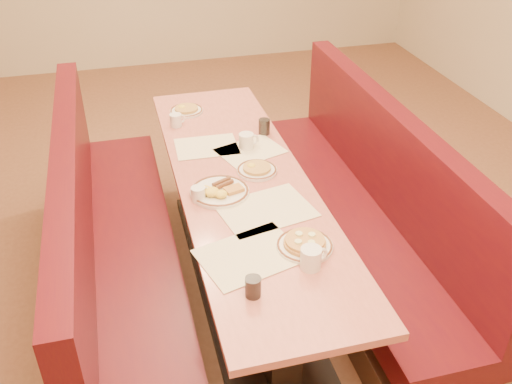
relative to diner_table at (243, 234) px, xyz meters
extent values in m
plane|color=#9E6647|center=(0.00, 0.00, -0.37)|extent=(8.00, 8.00, 0.00)
cube|color=black|center=(0.00, 0.00, -0.34)|extent=(0.55, 1.88, 0.06)
cube|color=black|center=(0.00, 0.00, -0.02)|extent=(0.15, 1.75, 0.71)
cube|color=#D56F62|center=(0.00, 0.00, 0.36)|extent=(0.70, 2.50, 0.04)
cube|color=#4C3326|center=(-0.68, 0.00, -0.27)|extent=(0.55, 2.50, 0.20)
cube|color=#530E0F|center=(-0.68, 0.00, 0.00)|extent=(0.55, 2.50, 0.16)
cube|color=#530E0F|center=(-0.89, 0.00, 0.38)|extent=(0.12, 2.50, 0.60)
cube|color=#4C3326|center=(0.68, 0.00, -0.27)|extent=(0.55, 2.50, 0.20)
cube|color=#530E0F|center=(0.68, 0.00, 0.00)|extent=(0.55, 2.50, 0.16)
cube|color=#530E0F|center=(0.89, 0.00, 0.38)|extent=(0.12, 2.50, 0.60)
cube|color=#FFF1C7|center=(-0.12, -0.65, 0.38)|extent=(0.51, 0.44, 0.00)
cube|color=#FFF1C7|center=(0.04, -0.32, 0.38)|extent=(0.51, 0.42, 0.00)
cube|color=#FFF1C7|center=(-0.12, 0.41, 0.38)|extent=(0.38, 0.29, 0.00)
cube|color=#FFF1C7|center=(0.12, 0.30, 0.38)|extent=(0.43, 0.38, 0.00)
cylinder|color=white|center=(0.13, -0.65, 0.38)|extent=(0.26, 0.26, 0.02)
torus|color=brown|center=(0.13, -0.65, 0.39)|extent=(0.26, 0.26, 0.01)
cylinder|color=#D5964C|center=(0.13, -0.65, 0.40)|extent=(0.19, 0.19, 0.02)
cylinder|color=#D5964C|center=(0.13, -0.65, 0.42)|extent=(0.18, 0.18, 0.01)
cylinder|color=#F6F3A0|center=(0.17, -0.64, 0.43)|extent=(0.03, 0.03, 0.01)
cylinder|color=#F6F3A0|center=(0.12, -0.61, 0.43)|extent=(0.03, 0.03, 0.01)
cylinder|color=#F6F3A0|center=(0.10, -0.67, 0.43)|extent=(0.03, 0.03, 0.01)
cylinder|color=#F6F3A0|center=(0.15, -0.69, 0.43)|extent=(0.03, 0.03, 0.01)
cylinder|color=white|center=(-0.15, -0.11, 0.39)|extent=(0.31, 0.31, 0.02)
torus|color=brown|center=(-0.15, -0.11, 0.40)|extent=(0.30, 0.30, 0.01)
ellipsoid|color=gold|center=(-0.20, -0.15, 0.42)|extent=(0.08, 0.08, 0.04)
ellipsoid|color=gold|center=(-0.15, -0.17, 0.41)|extent=(0.07, 0.07, 0.04)
ellipsoid|color=gold|center=(-0.22, -0.11, 0.41)|extent=(0.06, 0.06, 0.03)
cylinder|color=brown|center=(-0.12, -0.08, 0.41)|extent=(0.11, 0.07, 0.02)
cylinder|color=brown|center=(-0.12, -0.05, 0.41)|extent=(0.11, 0.07, 0.02)
cube|color=#E18E46|center=(-0.08, -0.14, 0.41)|extent=(0.11, 0.09, 0.02)
cylinder|color=white|center=(0.10, 0.06, 0.38)|extent=(0.22, 0.22, 0.02)
torus|color=brown|center=(0.10, 0.06, 0.39)|extent=(0.22, 0.22, 0.01)
cylinder|color=#BF8143|center=(0.10, 0.06, 0.40)|extent=(0.16, 0.16, 0.02)
ellipsoid|color=gold|center=(0.07, 0.07, 0.41)|extent=(0.05, 0.05, 0.02)
cylinder|color=white|center=(-0.16, 0.93, 0.38)|extent=(0.22, 0.22, 0.02)
torus|color=brown|center=(-0.16, 0.93, 0.39)|extent=(0.22, 0.22, 0.01)
cylinder|color=#BF8143|center=(-0.16, 0.93, 0.40)|extent=(0.15, 0.15, 0.02)
ellipsoid|color=gold|center=(-0.19, 0.95, 0.41)|extent=(0.05, 0.05, 0.02)
cylinder|color=white|center=(0.11, -0.79, 0.43)|extent=(0.09, 0.09, 0.10)
torus|color=white|center=(0.16, -0.78, 0.43)|extent=(0.07, 0.03, 0.07)
cylinder|color=black|center=(0.11, -0.79, 0.47)|extent=(0.08, 0.08, 0.01)
cylinder|color=white|center=(-0.27, -0.15, 0.41)|extent=(0.07, 0.07, 0.08)
torus|color=white|center=(-0.23, -0.13, 0.41)|extent=(0.06, 0.03, 0.06)
cylinder|color=black|center=(-0.27, -0.15, 0.45)|extent=(0.06, 0.06, 0.01)
cylinder|color=white|center=(0.11, 0.34, 0.42)|extent=(0.09, 0.09, 0.09)
torus|color=white|center=(0.15, 0.34, 0.42)|extent=(0.07, 0.02, 0.07)
cylinder|color=black|center=(0.11, 0.34, 0.46)|extent=(0.08, 0.08, 0.01)
cylinder|color=white|center=(-0.26, 0.74, 0.42)|extent=(0.08, 0.08, 0.08)
torus|color=white|center=(-0.22, 0.76, 0.42)|extent=(0.06, 0.03, 0.06)
cylinder|color=black|center=(-0.26, 0.74, 0.45)|extent=(0.07, 0.07, 0.01)
cylinder|color=black|center=(-0.17, -0.90, 0.42)|extent=(0.06, 0.06, 0.09)
cylinder|color=silver|center=(-0.17, -0.90, 0.42)|extent=(0.07, 0.07, 0.09)
cylinder|color=black|center=(0.26, 0.49, 0.42)|extent=(0.07, 0.07, 0.10)
cylinder|color=silver|center=(0.26, 0.49, 0.42)|extent=(0.07, 0.07, 0.10)
camera|label=1|loc=(-0.60, -2.57, 1.99)|focal=40.00mm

